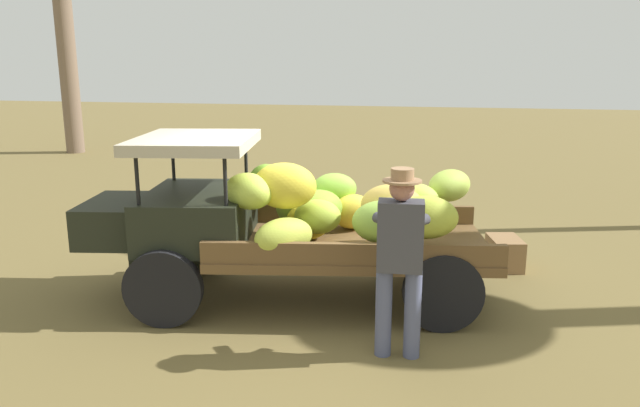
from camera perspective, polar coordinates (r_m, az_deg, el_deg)
ground_plane at (r=7.18m, az=-2.42°, el=-8.29°), size 60.00×60.00×0.00m
truck at (r=6.70m, az=-3.52°, el=-1.51°), size 4.62×2.34×1.84m
farmer at (r=5.41m, az=7.52°, el=-4.55°), size 0.53×0.47×1.74m
wooden_crate at (r=8.27m, az=16.95°, el=-4.46°), size 0.49×0.63×0.40m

